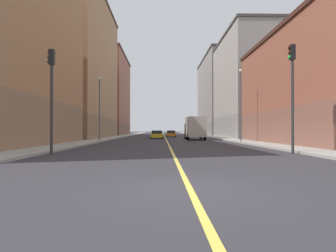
{
  "coord_description": "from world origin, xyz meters",
  "views": [
    {
      "loc": [
        -0.69,
        -7.07,
        1.45
      ],
      "look_at": [
        0.41,
        42.37,
        2.04
      ],
      "focal_mm": 31.62,
      "sensor_mm": 36.0,
      "label": 1
    }
  ],
  "objects_px": {
    "traffic_light_right_near": "(51,87)",
    "street_lamp_right_near": "(99,102)",
    "traffic_light_left_near": "(292,84)",
    "box_truck": "(195,128)",
    "building_right_midblock": "(79,69)",
    "car_orange": "(171,134)",
    "car_green": "(157,134)",
    "street_lamp_left_near": "(241,98)",
    "building_left_mid": "(250,87)",
    "building_left_near": "(322,87)",
    "car_yellow": "(157,135)",
    "building_left_far": "(222,97)",
    "building_right_distant": "(108,95)"
  },
  "relations": [
    {
      "from": "building_right_distant",
      "to": "building_left_far",
      "type": "bearing_deg",
      "value": -3.95
    },
    {
      "from": "building_right_midblock",
      "to": "building_right_distant",
      "type": "distance_m",
      "value": 27.07
    },
    {
      "from": "street_lamp_left_near",
      "to": "box_truck",
      "type": "height_order",
      "value": "street_lamp_left_near"
    },
    {
      "from": "street_lamp_left_near",
      "to": "car_green",
      "type": "relative_size",
      "value": 1.92
    },
    {
      "from": "building_left_mid",
      "to": "street_lamp_left_near",
      "type": "xyz_separation_m",
      "value": [
        -6.77,
        -19.03,
        -4.06
      ]
    },
    {
      "from": "building_left_far",
      "to": "street_lamp_right_near",
      "type": "xyz_separation_m",
      "value": [
        -23.01,
        -40.39,
        -5.23
      ]
    },
    {
      "from": "building_left_mid",
      "to": "building_left_far",
      "type": "distance_m",
      "value": 24.28
    },
    {
      "from": "traffic_light_right_near",
      "to": "street_lamp_right_near",
      "type": "bearing_deg",
      "value": 93.11
    },
    {
      "from": "street_lamp_left_near",
      "to": "car_orange",
      "type": "bearing_deg",
      "value": 105.79
    },
    {
      "from": "building_left_mid",
      "to": "street_lamp_left_near",
      "type": "bearing_deg",
      "value": -109.57
    },
    {
      "from": "traffic_light_right_near",
      "to": "car_orange",
      "type": "distance_m",
      "value": 40.76
    },
    {
      "from": "building_left_near",
      "to": "building_right_midblock",
      "type": "relative_size",
      "value": 0.9
    },
    {
      "from": "building_left_mid",
      "to": "box_truck",
      "type": "height_order",
      "value": "building_left_mid"
    },
    {
      "from": "building_right_midblock",
      "to": "car_yellow",
      "type": "xyz_separation_m",
      "value": [
        13.45,
        -3.64,
        -11.24
      ]
    },
    {
      "from": "traffic_light_right_near",
      "to": "building_right_distant",
      "type": "bearing_deg",
      "value": 97.29
    },
    {
      "from": "traffic_light_right_near",
      "to": "street_lamp_left_near",
      "type": "height_order",
      "value": "street_lamp_left_near"
    },
    {
      "from": "building_right_midblock",
      "to": "car_orange",
      "type": "height_order",
      "value": "building_right_midblock"
    },
    {
      "from": "car_orange",
      "to": "car_green",
      "type": "bearing_deg",
      "value": -142.05
    },
    {
      "from": "traffic_light_left_near",
      "to": "box_truck",
      "type": "bearing_deg",
      "value": 97.08
    },
    {
      "from": "building_left_mid",
      "to": "building_right_midblock",
      "type": "height_order",
      "value": "building_right_midblock"
    },
    {
      "from": "traffic_light_right_near",
      "to": "traffic_light_left_near",
      "type": "bearing_deg",
      "value": 0.0
    },
    {
      "from": "traffic_light_right_near",
      "to": "street_lamp_right_near",
      "type": "xyz_separation_m",
      "value": [
        -0.98,
        18.11,
        0.78
      ]
    },
    {
      "from": "street_lamp_right_near",
      "to": "car_green",
      "type": "relative_size",
      "value": 1.83
    },
    {
      "from": "car_green",
      "to": "box_truck",
      "type": "relative_size",
      "value": 0.63
    },
    {
      "from": "street_lamp_left_near",
      "to": "car_green",
      "type": "distance_m",
      "value": 24.83
    },
    {
      "from": "box_truck",
      "to": "car_green",
      "type": "bearing_deg",
      "value": 112.7
    },
    {
      "from": "street_lamp_right_near",
      "to": "car_yellow",
      "type": "bearing_deg",
      "value": 60.39
    },
    {
      "from": "building_left_near",
      "to": "traffic_light_right_near",
      "type": "height_order",
      "value": "building_left_near"
    },
    {
      "from": "building_left_far",
      "to": "building_right_midblock",
      "type": "bearing_deg",
      "value": -140.01
    },
    {
      "from": "building_right_midblock",
      "to": "street_lamp_right_near",
      "type": "relative_size",
      "value": 3.4
    },
    {
      "from": "traffic_light_left_near",
      "to": "car_yellow",
      "type": "xyz_separation_m",
      "value": [
        -8.54,
        29.88,
        -3.56
      ]
    },
    {
      "from": "building_left_near",
      "to": "building_left_far",
      "type": "bearing_deg",
      "value": 90.0
    },
    {
      "from": "traffic_light_left_near",
      "to": "car_green",
      "type": "xyz_separation_m",
      "value": [
        -8.58,
        37.69,
        -3.56
      ]
    },
    {
      "from": "car_orange",
      "to": "building_left_near",
      "type": "bearing_deg",
      "value": -64.68
    },
    {
      "from": "building_left_far",
      "to": "street_lamp_right_near",
      "type": "relative_size",
      "value": 3.41
    },
    {
      "from": "building_left_far",
      "to": "building_right_midblock",
      "type": "height_order",
      "value": "building_right_midblock"
    },
    {
      "from": "traffic_light_right_near",
      "to": "car_green",
      "type": "xyz_separation_m",
      "value": [
        5.67,
        37.69,
        -3.35
      ]
    },
    {
      "from": "street_lamp_right_near",
      "to": "car_orange",
      "type": "xyz_separation_m",
      "value": [
        9.3,
        21.65,
        -4.13
      ]
    },
    {
      "from": "building_left_far",
      "to": "car_yellow",
      "type": "bearing_deg",
      "value": -119.7
    },
    {
      "from": "car_yellow",
      "to": "building_right_midblock",
      "type": "bearing_deg",
      "value": 164.85
    },
    {
      "from": "building_right_midblock",
      "to": "street_lamp_left_near",
      "type": "relative_size",
      "value": 3.23
    },
    {
      "from": "street_lamp_left_near",
      "to": "car_yellow",
      "type": "bearing_deg",
      "value": 123.08
    },
    {
      "from": "car_orange",
      "to": "box_truck",
      "type": "xyz_separation_m",
      "value": [
        2.89,
        -15.33,
        1.06
      ]
    },
    {
      "from": "traffic_light_right_near",
      "to": "street_lamp_right_near",
      "type": "distance_m",
      "value": 18.15
    },
    {
      "from": "street_lamp_left_near",
      "to": "street_lamp_right_near",
      "type": "relative_size",
      "value": 1.05
    },
    {
      "from": "building_left_near",
      "to": "car_green",
      "type": "xyz_separation_m",
      "value": [
        -16.36,
        26.91,
        -4.96
      ]
    },
    {
      "from": "building_left_far",
      "to": "car_yellow",
      "type": "height_order",
      "value": "building_left_far"
    },
    {
      "from": "building_right_midblock",
      "to": "car_green",
      "type": "xyz_separation_m",
      "value": [
        13.42,
        4.17,
        -11.24
      ]
    },
    {
      "from": "street_lamp_right_near",
      "to": "car_yellow",
      "type": "distance_m",
      "value": 14.15
    },
    {
      "from": "street_lamp_right_near",
      "to": "building_left_mid",
      "type": "bearing_deg",
      "value": 35.03
    }
  ]
}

